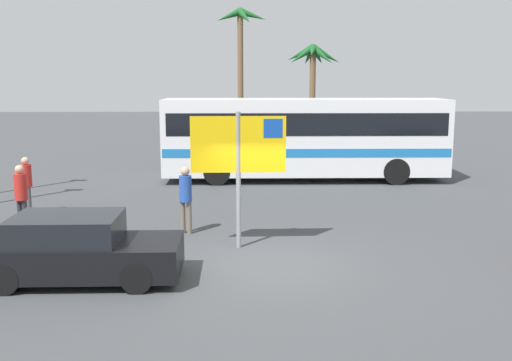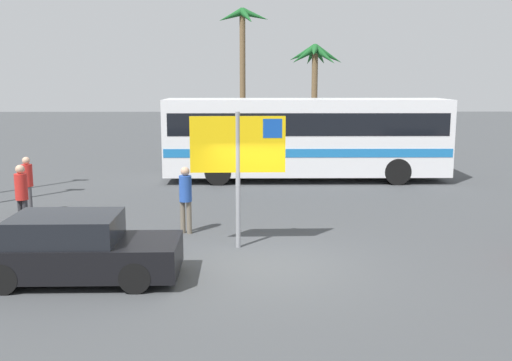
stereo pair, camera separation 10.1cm
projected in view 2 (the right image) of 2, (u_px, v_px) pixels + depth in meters
ground at (266, 266)px, 12.61m from camera, size 120.00×120.00×0.00m
bus_front_coach at (306, 135)px, 23.04m from camera, size 10.89×2.52×3.17m
ferry_sign at (240, 150)px, 13.61m from camera, size 2.20×0.12×3.20m
car_black at (76, 249)px, 11.60m from camera, size 3.96×1.70×1.32m
pedestrian_crossing_lot at (22, 192)px, 15.24m from camera, size 0.32×0.32×1.77m
pedestrian_by_bus at (27, 180)px, 17.31m from camera, size 0.32×0.32×1.70m
pedestrian_near_sign at (186, 194)px, 15.10m from camera, size 0.32×0.32×1.74m
palm_tree_seaside at (315, 65)px, 31.06m from camera, size 2.99×3.14×5.75m
palm_tree_inland at (242, 39)px, 32.58m from camera, size 2.95×2.94×7.79m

